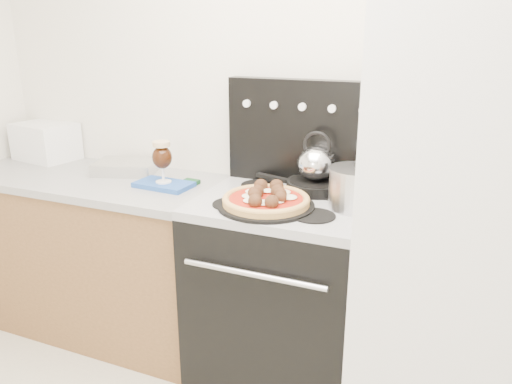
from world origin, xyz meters
The scene contains 16 objects.
room_shell centered at (0.00, 0.29, 1.25)m, with size 3.52×3.01×2.52m.
base_cabinet centered at (-1.02, 1.20, 0.43)m, with size 1.45×0.60×0.86m, color brown.
countertop centered at (-1.02, 1.20, 0.88)m, with size 1.48×0.63×0.04m, color #9B9B9B.
stove_body centered at (0.08, 1.18, 0.44)m, with size 0.76×0.65×0.88m, color black.
cooktop centered at (0.08, 1.18, 0.90)m, with size 0.76×0.65×0.04m, color #ADADB2.
backguard centered at (0.08, 1.45, 1.17)m, with size 0.76×0.08×0.50m, color black.
fridge centered at (0.78, 1.15, 0.95)m, with size 0.64×0.68×1.90m, color silver.
toaster_oven centered at (-1.50, 1.39, 1.01)m, with size 0.34×0.25×0.21m, color white.
foil_sheet centered at (-0.88, 1.32, 0.93)m, with size 0.32×0.23×0.06m, color white.
oven_mitt centered at (-0.55, 1.18, 0.91)m, with size 0.28×0.16×0.02m, color #2653AD.
beer_glass centered at (-0.55, 1.18, 1.03)m, with size 0.10×0.10×0.21m, color black, non-canonical shape.
pizza_pan centered at (0.04, 1.05, 0.93)m, with size 0.41×0.41×0.01m, color black.
pizza centered at (0.04, 1.05, 0.96)m, with size 0.37×0.37×0.05m, color #DF9F58, non-canonical shape.
skillet centered at (0.17, 1.35, 0.94)m, with size 0.27×0.27×0.05m, color black.
tea_kettle centered at (0.17, 1.35, 1.07)m, with size 0.18×0.18×0.20m, color silver, non-canonical shape.
stock_pot centered at (0.39, 1.19, 1.00)m, with size 0.23×0.23×0.17m, color silver.
Camera 1 is at (0.78, -0.80, 1.64)m, focal length 35.00 mm.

